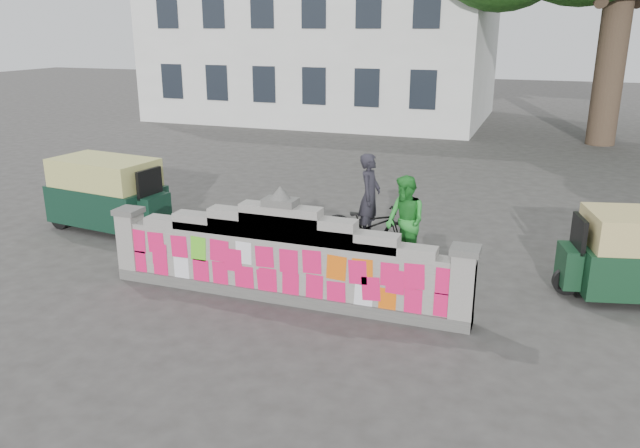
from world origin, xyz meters
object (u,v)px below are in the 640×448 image
object	(u,v)px
cyclist_rider	(369,208)
rickshaw_left	(109,193)
pedestrian	(405,222)
cyclist_bike	(369,225)

from	to	relation	value
cyclist_rider	rickshaw_left	bearing A→B (deg)	97.95
cyclist_rider	pedestrian	world-z (taller)	cyclist_rider
cyclist_rider	rickshaw_left	size ratio (longest dim) A/B	0.59
cyclist_bike	rickshaw_left	distance (m)	6.04
cyclist_bike	rickshaw_left	world-z (taller)	rickshaw_left
cyclist_rider	pedestrian	xyz separation A→B (m)	(0.90, -0.67, -0.00)
cyclist_rider	rickshaw_left	distance (m)	6.03
cyclist_rider	pedestrian	size ratio (longest dim) A/B	1.00
cyclist_rider	rickshaw_left	xyz separation A→B (m)	(-5.99, -0.69, -0.05)
cyclist_bike	cyclist_rider	bearing A→B (deg)	91.34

